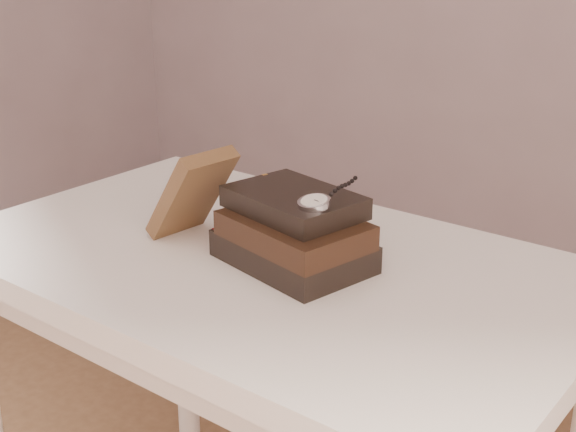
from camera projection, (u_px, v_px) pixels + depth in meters
The scene contains 5 objects.
table at pixel (266, 308), 1.24m from camera, with size 1.00×0.60×0.75m.
book_stack at pixel (294, 232), 1.15m from camera, with size 0.25×0.20×0.11m.
journal at pixel (192, 193), 1.24m from camera, with size 0.03×0.11×0.17m, color #432C19.
pocket_watch at pixel (317, 201), 1.09m from camera, with size 0.05×0.15×0.02m.
eyeglasses at pixel (297, 201), 1.25m from camera, with size 0.11×0.12×0.04m.
Camera 1 is at (0.71, -0.50, 1.23)m, focal length 48.55 mm.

